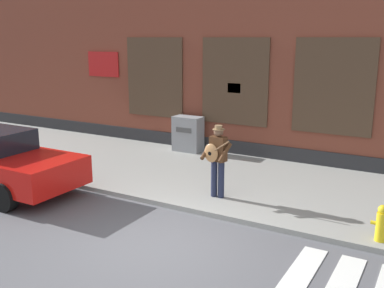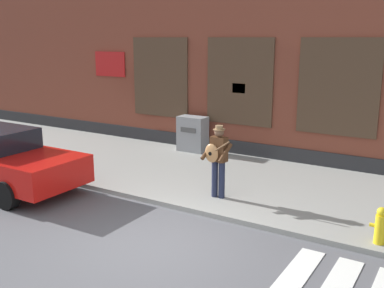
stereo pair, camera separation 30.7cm
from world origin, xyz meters
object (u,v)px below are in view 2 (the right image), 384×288
Objects in this scene: utility_box at (193,134)px; red_car at (0,159)px; fire_hydrant at (381,226)px; busker at (217,157)px.

red_car is at bearing -113.44° from utility_box.
fire_hydrant is at bearing 9.07° from red_car.
busker is 3.79m from fire_hydrant.
busker reaches higher than utility_box.
busker is 2.45× the size of fire_hydrant.
red_car is 5.99m from utility_box.
busker reaches higher than red_car.
busker is at bearing 21.13° from red_car.
red_car is 5.59m from busker.
fire_hydrant is at bearing -32.05° from utility_box.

